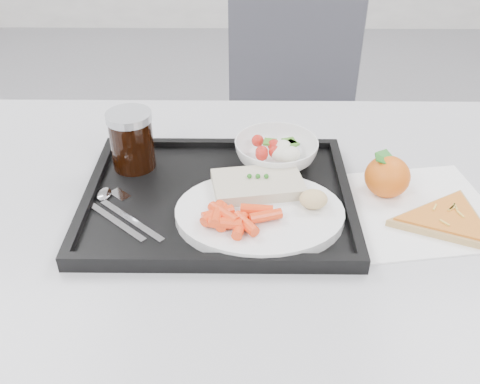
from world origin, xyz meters
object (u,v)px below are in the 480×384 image
Objects in this scene: table at (255,232)px; tray at (218,198)px; tangerine at (387,176)px; chair at (293,110)px; pizza_slice at (448,220)px; dinner_plate at (260,214)px; cola_glass at (132,139)px; salad_bowl at (276,152)px.

table is 2.67× the size of tray.
chair is at bearing 97.29° from tangerine.
table is 5.54× the size of pizza_slice.
pizza_slice is at bearing -8.92° from tray.
cola_glass is (-0.23, 0.16, 0.05)m from dinner_plate.
cola_glass is at bearing 149.63° from tray.
tangerine is at bearing 132.74° from pizza_slice.
chair is (0.13, 0.78, -0.15)m from table.
pizza_slice is at bearing -15.87° from cola_glass.
salad_bowl reaches higher than dinner_plate.
salad_bowl is 0.32m from pizza_slice.
table is 0.32m from pizza_slice.
tangerine is at bearing -82.71° from chair.
cola_glass is (-0.35, -0.68, 0.28)m from chair.
chair is 0.72m from salad_bowl.
salad_bowl is (-0.09, -0.67, 0.25)m from chair.
cola_glass reaches higher than pizza_slice.
tangerine is at bearing 5.99° from tray.
chair is 8.61× the size of cola_glass.
salad_bowl is at bearing 2.45° from cola_glass.
pizza_slice is at bearing -47.26° from tangerine.
table is at bearing -99.56° from chair.
dinner_plate is at bearing -34.36° from cola_glass.
tray is at bearing -174.01° from tangerine.
dinner_plate is 3.21× the size of tangerine.
tray is 0.15m from salad_bowl.
tray is 0.09m from dinner_plate.
tray is 2.08× the size of pizza_slice.
tray is 0.38m from pizza_slice.
dinner_plate is 0.30m from pizza_slice.
chair is 0.79m from tangerine.
table is 1.29× the size of chair.
table is at bearing -110.07° from salad_bowl.
tangerine is at bearing -7.86° from cola_glass.
chair reaches higher than table.
cola_glass is (-0.26, -0.01, 0.03)m from salad_bowl.
chair is 0.88m from dinner_plate.
tangerine is (0.29, 0.03, 0.03)m from tray.
cola_glass is at bearing 164.13° from pizza_slice.
salad_bowl is at bearing 78.70° from dinner_plate.
pizza_slice is at bearing -77.99° from chair.
salad_bowl is 0.26m from cola_glass.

